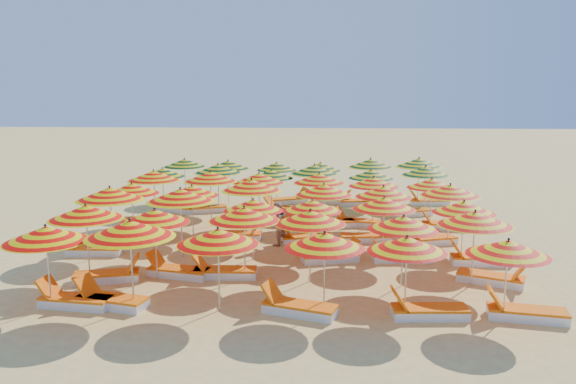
% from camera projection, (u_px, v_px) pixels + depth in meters
% --- Properties ---
extents(ground, '(120.00, 120.00, 0.00)m').
position_uv_depth(ground, '(287.00, 240.00, 19.34)').
color(ground, '#F4CD6C').
rests_on(ground, ground).
extents(umbrella_0, '(2.52, 2.52, 2.05)m').
position_uv_depth(umbrella_0, '(46.00, 234.00, 12.94)').
color(umbrella_0, silver).
rests_on(umbrella_0, ground).
extents(umbrella_1, '(2.73, 2.73, 2.20)m').
position_uv_depth(umbrella_1, '(130.00, 229.00, 12.88)').
color(umbrella_1, silver).
rests_on(umbrella_1, ground).
extents(umbrella_2, '(2.36, 2.36, 2.02)m').
position_uv_depth(umbrella_2, '(218.00, 237.00, 12.82)').
color(umbrella_2, silver).
rests_on(umbrella_2, ground).
extents(umbrella_3, '(2.18, 2.18, 1.95)m').
position_uv_depth(umbrella_3, '(325.00, 241.00, 12.74)').
color(umbrella_3, silver).
rests_on(umbrella_3, ground).
extents(umbrella_4, '(2.16, 2.16, 1.90)m').
position_uv_depth(umbrella_4, '(407.00, 244.00, 12.59)').
color(umbrella_4, silver).
rests_on(umbrella_4, ground).
extents(umbrella_5, '(2.39, 2.39, 1.91)m').
position_uv_depth(umbrella_5, '(508.00, 248.00, 12.28)').
color(umbrella_5, silver).
rests_on(umbrella_5, ground).
extents(umbrella_6, '(2.29, 2.29, 2.11)m').
position_uv_depth(umbrella_6, '(86.00, 212.00, 15.07)').
color(umbrella_6, silver).
rests_on(umbrella_6, ground).
extents(umbrella_7, '(2.25, 2.25, 2.00)m').
position_uv_depth(umbrella_7, '(155.00, 216.00, 15.05)').
color(umbrella_7, silver).
rests_on(umbrella_7, ground).
extents(umbrella_8, '(2.35, 2.35, 2.05)m').
position_uv_depth(umbrella_8, '(244.00, 214.00, 15.09)').
color(umbrella_8, silver).
rests_on(umbrella_8, ground).
extents(umbrella_9, '(2.27, 2.27, 2.02)m').
position_uv_depth(umbrella_9, '(310.00, 217.00, 14.84)').
color(umbrella_9, silver).
rests_on(umbrella_9, ground).
extents(umbrella_10, '(1.92, 1.92, 1.95)m').
position_uv_depth(umbrella_10, '(403.00, 223.00, 14.48)').
color(umbrella_10, silver).
rests_on(umbrella_10, ground).
extents(umbrella_11, '(2.52, 2.52, 2.06)m').
position_uv_depth(umbrella_11, '(475.00, 219.00, 14.51)').
color(umbrella_11, silver).
rests_on(umbrella_11, ground).
extents(umbrella_12, '(2.65, 2.65, 2.20)m').
position_uv_depth(umbrella_12, '(110.00, 194.00, 17.31)').
color(umbrella_12, silver).
rests_on(umbrella_12, ground).
extents(umbrella_13, '(2.39, 2.39, 2.21)m').
position_uv_depth(umbrella_13, '(180.00, 195.00, 17.02)').
color(umbrella_13, silver).
rests_on(umbrella_13, ground).
extents(umbrella_14, '(2.18, 2.18, 1.92)m').
position_uv_depth(umbrella_14, '(253.00, 205.00, 16.84)').
color(umbrella_14, silver).
rests_on(umbrella_14, ground).
extents(umbrella_15, '(1.99, 1.99, 1.89)m').
position_uv_depth(umbrella_15, '(312.00, 206.00, 16.88)').
color(umbrella_15, silver).
rests_on(umbrella_15, ground).
extents(umbrella_16, '(1.92, 1.92, 2.01)m').
position_uv_depth(umbrella_16, '(384.00, 203.00, 16.71)').
color(umbrella_16, silver).
rests_on(umbrella_16, ground).
extents(umbrella_17, '(1.86, 1.86, 1.94)m').
position_uv_depth(umbrella_17, '(464.00, 207.00, 16.47)').
color(umbrella_17, silver).
rests_on(umbrella_17, ground).
extents(umbrella_18, '(2.27, 2.27, 1.99)m').
position_uv_depth(umbrella_18, '(132.00, 189.00, 19.32)').
color(umbrella_18, silver).
rests_on(umbrella_18, ground).
extents(umbrella_19, '(2.42, 2.42, 1.94)m').
position_uv_depth(umbrella_19, '(192.00, 191.00, 19.22)').
color(umbrella_19, silver).
rests_on(umbrella_19, ground).
extents(umbrella_20, '(2.74, 2.74, 2.19)m').
position_uv_depth(umbrella_20, '(251.00, 185.00, 18.95)').
color(umbrella_20, silver).
rests_on(umbrella_20, ground).
extents(umbrella_21, '(2.10, 2.10, 2.04)m').
position_uv_depth(umbrella_21, '(324.00, 190.00, 18.84)').
color(umbrella_21, silver).
rests_on(umbrella_21, ground).
extents(umbrella_22, '(2.46, 2.46, 2.00)m').
position_uv_depth(umbrella_22, '(384.00, 192.00, 18.70)').
color(umbrella_22, silver).
rests_on(umbrella_22, ground).
extents(umbrella_23, '(2.08, 2.08, 2.09)m').
position_uv_depth(umbrella_23, '(450.00, 190.00, 18.48)').
color(umbrella_23, silver).
rests_on(umbrella_23, ground).
extents(umbrella_24, '(2.40, 2.40, 2.14)m').
position_uv_depth(umbrella_24, '(154.00, 176.00, 21.39)').
color(umbrella_24, silver).
rests_on(umbrella_24, ground).
extents(umbrella_25, '(2.67, 2.67, 2.16)m').
position_uv_depth(umbrella_25, '(210.00, 177.00, 21.08)').
color(umbrella_25, silver).
rests_on(umbrella_25, ground).
extents(umbrella_26, '(2.25, 2.25, 2.08)m').
position_uv_depth(umbrella_26, '(259.00, 178.00, 21.14)').
color(umbrella_26, silver).
rests_on(umbrella_26, ground).
extents(umbrella_27, '(2.45, 2.45, 2.09)m').
position_uv_depth(umbrella_27, '(319.00, 178.00, 21.07)').
color(umbrella_27, silver).
rests_on(umbrella_27, ground).
extents(umbrella_28, '(1.95, 1.95, 1.97)m').
position_uv_depth(umbrella_28, '(374.00, 182.00, 20.93)').
color(umbrella_28, silver).
rests_on(umbrella_28, ground).
extents(umbrella_29, '(2.21, 2.21, 1.93)m').
position_uv_depth(umbrella_29, '(432.00, 183.00, 20.74)').
color(umbrella_29, silver).
rests_on(umbrella_29, ground).
extents(umbrella_30, '(2.43, 2.43, 1.95)m').
position_uv_depth(umbrella_30, '(162.00, 172.00, 23.42)').
color(umbrella_30, silver).
rests_on(umbrella_30, ground).
extents(umbrella_31, '(2.44, 2.44, 2.12)m').
position_uv_depth(umbrella_31, '(218.00, 169.00, 23.50)').
color(umbrella_31, silver).
rests_on(umbrella_31, ground).
extents(umbrella_32, '(2.15, 2.15, 1.91)m').
position_uv_depth(umbrella_32, '(271.00, 174.00, 23.21)').
color(umbrella_32, silver).
rests_on(umbrella_32, ground).
extents(umbrella_33, '(2.29, 2.29, 2.13)m').
position_uv_depth(umbrella_33, '(314.00, 169.00, 23.21)').
color(umbrella_33, silver).
rests_on(umbrella_33, ground).
extents(umbrella_34, '(2.05, 2.05, 1.94)m').
position_uv_depth(umbrella_34, '(371.00, 174.00, 23.00)').
color(umbrella_34, silver).
rests_on(umbrella_34, ground).
extents(umbrella_35, '(2.52, 2.52, 2.09)m').
position_uv_depth(umbrella_35, '(426.00, 171.00, 22.98)').
color(umbrella_35, silver).
rests_on(umbrella_35, ground).
extents(umbrella_36, '(2.00, 2.00, 2.06)m').
position_uv_depth(umbrella_36, '(185.00, 163.00, 25.82)').
color(umbrella_36, silver).
rests_on(umbrella_36, ground).
extents(umbrella_37, '(2.32, 2.32, 2.02)m').
position_uv_depth(umbrella_37, '(228.00, 165.00, 25.45)').
color(umbrella_37, silver).
rests_on(umbrella_37, ground).
extents(umbrella_38, '(1.96, 1.96, 1.92)m').
position_uv_depth(umbrella_38, '(277.00, 166.00, 25.54)').
color(umbrella_38, silver).
rests_on(umbrella_38, ground).
extents(umbrella_39, '(2.12, 2.12, 1.93)m').
position_uv_depth(umbrella_39, '(320.00, 167.00, 25.36)').
color(umbrella_39, silver).
rests_on(umbrella_39, ground).
extents(umbrella_40, '(2.49, 2.49, 2.15)m').
position_uv_depth(umbrella_40, '(371.00, 163.00, 25.09)').
color(umbrella_40, silver).
rests_on(umbrella_40, ground).
extents(umbrella_41, '(2.47, 2.47, 2.20)m').
position_uv_depth(umbrella_41, '(419.00, 163.00, 24.94)').
color(umbrella_41, silver).
rests_on(umbrella_41, ground).
extents(lounger_0, '(1.79, 0.78, 0.69)m').
position_uv_depth(lounger_0, '(74.00, 301.00, 13.34)').
color(lounger_0, white).
rests_on(lounger_0, ground).
extents(lounger_1, '(1.82, 1.00, 0.69)m').
position_uv_depth(lounger_1, '(111.00, 300.00, 13.35)').
color(lounger_1, white).
rests_on(lounger_1, ground).
extents(lounger_2, '(1.83, 1.10, 0.69)m').
position_uv_depth(lounger_2, '(298.00, 308.00, 12.91)').
color(lounger_2, white).
rests_on(lounger_2, ground).
extents(lounger_3, '(1.77, 0.69, 0.69)m').
position_uv_depth(lounger_3, '(428.00, 311.00, 12.70)').
color(lounger_3, white).
rests_on(lounger_3, ground).
extents(lounger_4, '(1.80, 0.86, 0.69)m').
position_uv_depth(lounger_4, '(525.00, 313.00, 12.61)').
color(lounger_4, white).
rests_on(lounger_4, ground).
extents(lounger_5, '(1.82, 1.02, 0.69)m').
position_uv_depth(lounger_5, '(108.00, 276.00, 15.14)').
color(lounger_5, white).
rests_on(lounger_5, ground).
extents(lounger_6, '(1.82, 0.95, 0.69)m').
position_uv_depth(lounger_6, '(177.00, 271.00, 15.53)').
color(lounger_6, white).
rests_on(lounger_6, ground).
extents(lounger_7, '(1.75, 0.64, 0.69)m').
position_uv_depth(lounger_7, '(224.00, 272.00, 15.46)').
color(lounger_7, white).
rests_on(lounger_7, ground).
extents(lounger_8, '(1.82, 1.24, 0.69)m').
position_uv_depth(lounger_8, '(492.00, 278.00, 14.93)').
color(lounger_8, white).
rests_on(lounger_8, ground).
extents(lounger_9, '(1.75, 0.64, 0.69)m').
position_uv_depth(lounger_9, '(94.00, 250.00, 17.62)').
color(lounger_9, white).
rests_on(lounger_9, ground).
extents(lounger_10, '(1.83, 1.04, 0.69)m').
position_uv_depth(lounger_10, '(331.00, 257.00, 16.89)').
color(lounger_10, white).
rests_on(lounger_10, ground).
extents(lounger_11, '(1.77, 0.69, 0.69)m').
position_uv_depth(lounger_11, '(399.00, 256.00, 16.92)').
color(lounger_11, white).
rests_on(lounger_11, ground).
extents(lounger_12, '(1.74, 0.62, 0.69)m').
position_uv_depth(lounger_12, '(479.00, 259.00, 16.62)').
color(lounger_12, white).
rests_on(lounger_12, ground).
extents(lounger_13, '(1.83, 1.05, 0.69)m').
position_uv_depth(lounger_13, '(148.00, 234.00, 19.58)').
color(lounger_13, white).
rests_on(lounger_13, ground).
extents(lounger_14, '(1.74, 0.62, 0.69)m').
position_uv_depth(lounger_14, '(238.00, 235.00, 19.42)').
color(lounger_14, white).
rests_on(lounger_14, ground).
extents(lounger_15, '(1.83, 1.03, 0.69)m').
position_uv_depth(lounger_15, '(306.00, 238.00, 19.02)').
color(lounger_15, white).
rests_on(lounger_15, ground).
extents(lounger_16, '(1.78, 0.75, 0.69)m').
position_uv_depth(lounger_16, '(367.00, 237.00, 19.11)').
color(lounger_16, white).
rests_on(lounger_16, ground).
extents(lounger_17, '(1.83, 1.09, 0.69)m').
position_uv_depth(lounger_17, '(430.00, 240.00, 18.77)').
color(lounger_17, white).
rests_on(lounger_17, ground).
extents(lounger_18, '(1.82, 1.02, 0.69)m').
position_uv_depth(lounger_18, '(275.00, 221.00, 21.54)').
color(lounger_18, white).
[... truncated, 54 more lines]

